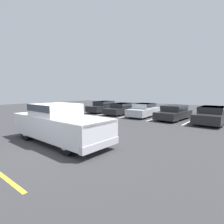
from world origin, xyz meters
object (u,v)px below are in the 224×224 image
parked_sedan_c (144,110)px  traffic_cone (66,120)px  parked_sedan_e (212,114)px  parked_sedan_a (104,106)px  parked_sedan_b (121,108)px  parked_sedan_d (174,112)px  pickup_truck (60,123)px

parked_sedan_c → traffic_cone: parked_sedan_c is taller
parked_sedan_c → parked_sedan_e: bearing=87.8°
parked_sedan_e → parked_sedan_a: bearing=-90.5°
traffic_cone → parked_sedan_a: bearing=110.2°
parked_sedan_a → traffic_cone: (2.70, -7.34, -0.40)m
parked_sedan_b → parked_sedan_d: (5.66, -0.08, 0.03)m
pickup_truck → parked_sedan_e: (4.70, 10.36, -0.24)m
parked_sedan_c → pickup_truck: bearing=2.6°
parked_sedan_b → parked_sedan_a: bearing=-98.3°
pickup_truck → parked_sedan_c: pickup_truck is taller
pickup_truck → traffic_cone: (-3.97, 3.30, -0.64)m
parked_sedan_b → parked_sedan_e: 8.55m
parked_sedan_d → traffic_cone: 9.06m
traffic_cone → parked_sedan_e: bearing=39.2°
parked_sedan_b → parked_sedan_e: parked_sedan_e is taller
parked_sedan_a → parked_sedan_c: parked_sedan_a is taller
pickup_truck → parked_sedan_b: pickup_truck is taller
parked_sedan_a → parked_sedan_d: parked_sedan_a is taller
parked_sedan_a → traffic_cone: 7.83m
parked_sedan_b → parked_sedan_e: size_ratio=0.93×
pickup_truck → parked_sedan_a: pickup_truck is taller
pickup_truck → parked_sedan_a: (-6.67, 10.64, -0.24)m
parked_sedan_a → parked_sedan_c: 5.59m
parked_sedan_a → parked_sedan_c: (5.58, -0.41, -0.00)m
parked_sedan_d → pickup_truck: bearing=-6.8°
parked_sedan_e → traffic_cone: (-8.67, -7.07, -0.40)m
pickup_truck → parked_sedan_b: bearing=111.4°
parked_sedan_c → traffic_cone: (-2.88, -6.93, -0.40)m
parked_sedan_e → traffic_cone: bearing=-49.9°
traffic_cone → parked_sedan_b: bearing=89.0°
parked_sedan_a → parked_sedan_e: bearing=85.3°
parked_sedan_a → parked_sedan_e: (11.37, -0.27, 0.00)m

